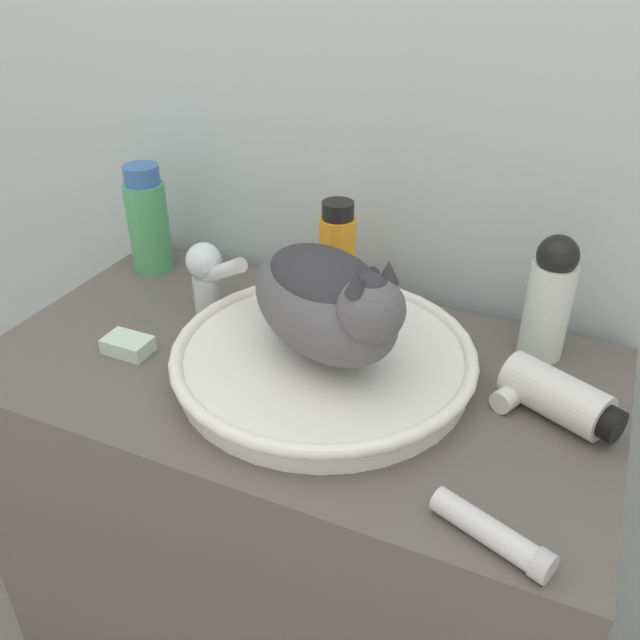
# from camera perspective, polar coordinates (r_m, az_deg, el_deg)

# --- Properties ---
(wall_back) EXTENTS (8.00, 0.05, 2.40)m
(wall_back) POSITION_cam_1_polar(r_m,az_deg,el_deg) (1.14, 4.86, 18.08)
(wall_back) COLOR silver
(wall_back) RESTS_ON ground_plane
(vanity_counter) EXTENTS (0.92, 0.51, 0.88)m
(vanity_counter) POSITION_cam_1_polar(r_m,az_deg,el_deg) (1.31, -1.67, -19.72)
(vanity_counter) COLOR #56514C
(vanity_counter) RESTS_ON ground_plane
(sink_basin) EXTENTS (0.44, 0.44, 0.05)m
(sink_basin) POSITION_cam_1_polar(r_m,az_deg,el_deg) (0.97, 0.31, -3.24)
(sink_basin) COLOR white
(sink_basin) RESTS_ON vanity_counter
(cat) EXTENTS (0.31, 0.35, 0.17)m
(cat) POSITION_cam_1_polar(r_m,az_deg,el_deg) (0.91, 0.69, 1.81)
(cat) COLOR #56565B
(cat) RESTS_ON sink_basin
(faucet) EXTENTS (0.13, 0.07, 0.13)m
(faucet) POSITION_cam_1_polar(r_m,az_deg,el_deg) (1.11, -9.44, 3.94)
(faucet) COLOR silver
(faucet) RESTS_ON vanity_counter
(mouthwash_bottle) EXTENTS (0.07, 0.07, 0.20)m
(mouthwash_bottle) POSITION_cam_1_polar(r_m,az_deg,el_deg) (1.28, -14.29, 8.17)
(mouthwash_bottle) COLOR #4CA366
(mouthwash_bottle) RESTS_ON vanity_counter
(shampoo_bottle_tall) EXTENTS (0.06, 0.06, 0.19)m
(shampoo_bottle_tall) POSITION_cam_1_polar(r_m,az_deg,el_deg) (1.10, 1.45, 5.16)
(shampoo_bottle_tall) COLOR orange
(shampoo_bottle_tall) RESTS_ON vanity_counter
(lotion_bottle_white) EXTENTS (0.07, 0.07, 0.19)m
(lotion_bottle_white) POSITION_cam_1_polar(r_m,az_deg,el_deg) (1.03, 18.75, 1.78)
(lotion_bottle_white) COLOR silver
(lotion_bottle_white) RESTS_ON vanity_counter
(cream_tube) EXTENTS (0.14, 0.08, 0.03)m
(cream_tube) POSITION_cam_1_polar(r_m,az_deg,el_deg) (0.77, 14.34, -17.04)
(cream_tube) COLOR silver
(cream_tube) RESTS_ON vanity_counter
(hair_dryer) EXTENTS (0.17, 0.13, 0.06)m
(hair_dryer) POSITION_cam_1_polar(r_m,az_deg,el_deg) (0.95, 19.04, -6.02)
(hair_dryer) COLOR silver
(hair_dryer) RESTS_ON vanity_counter
(soap_bar) EXTENTS (0.07, 0.05, 0.02)m
(soap_bar) POSITION_cam_1_polar(r_m,az_deg,el_deg) (1.07, -15.87, -2.04)
(soap_bar) COLOR silver
(soap_bar) RESTS_ON vanity_counter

